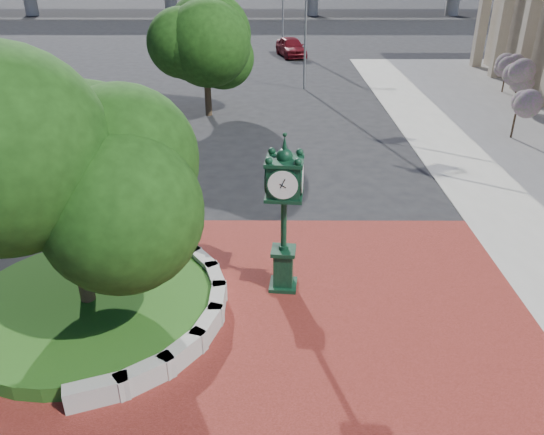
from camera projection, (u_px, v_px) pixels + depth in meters
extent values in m
plane|color=black|center=(290.00, 312.00, 13.28)|extent=(200.00, 200.00, 0.00)
cube|color=maroon|center=(291.00, 337.00, 12.38)|extent=(12.00, 12.00, 0.04)
cube|color=#9E9B93|center=(97.00, 393.00, 10.48)|extent=(1.29, 0.76, 0.54)
cube|color=#9E9B93|center=(145.00, 376.00, 10.90)|extent=(1.20, 1.04, 0.54)
cube|color=#9E9B93|center=(183.00, 353.00, 11.53)|extent=(1.00, 1.22, 0.54)
cube|color=#9E9B93|center=(207.00, 328.00, 12.31)|extent=(0.71, 1.30, 0.54)
cube|color=#9E9B93|center=(218.00, 303.00, 13.17)|extent=(0.35, 1.25, 0.54)
cube|color=#9E9B93|center=(216.00, 282.00, 14.03)|extent=(0.71, 1.30, 0.54)
cube|color=#9E9B93|center=(203.00, 264.00, 14.81)|extent=(1.00, 1.22, 0.54)
cube|color=#9E9B93|center=(183.00, 252.00, 15.44)|extent=(1.20, 1.04, 0.54)
cube|color=#9E9B93|center=(157.00, 244.00, 15.86)|extent=(1.29, 0.76, 0.54)
cylinder|color=#234D16|center=(90.00, 305.00, 13.21)|extent=(6.10, 6.10, 0.40)
cylinder|color=#38281C|center=(84.00, 275.00, 12.81)|extent=(0.36, 0.36, 2.17)
sphere|color=black|center=(65.00, 174.00, 11.62)|extent=(5.20, 5.20, 5.20)
cylinder|color=#38281C|center=(208.00, 98.00, 28.95)|extent=(0.36, 0.36, 1.92)
sphere|color=black|center=(206.00, 55.00, 27.93)|extent=(4.40, 4.40, 4.40)
cube|color=black|center=(283.00, 285.00, 14.23)|extent=(0.79, 0.79, 0.14)
cube|color=black|center=(283.00, 268.00, 13.98)|extent=(0.54, 0.54, 0.99)
cube|color=black|center=(284.00, 251.00, 13.75)|extent=(0.69, 0.69, 0.11)
cylinder|color=black|center=(284.00, 223.00, 13.38)|extent=(0.15, 0.15, 1.52)
cube|color=black|center=(284.00, 178.00, 12.83)|extent=(0.88, 0.88, 0.81)
cylinder|color=white|center=(283.00, 185.00, 12.46)|extent=(0.72, 0.13, 0.72)
cylinder|color=white|center=(286.00, 172.00, 13.21)|extent=(0.72, 0.13, 0.72)
cylinder|color=white|center=(267.00, 177.00, 12.87)|extent=(0.13, 0.72, 0.72)
cylinder|color=white|center=(302.00, 179.00, 12.80)|extent=(0.13, 0.72, 0.72)
sphere|color=black|center=(285.00, 156.00, 12.59)|extent=(0.39, 0.39, 0.39)
cone|color=black|center=(285.00, 144.00, 12.45)|extent=(0.16, 0.16, 0.45)
imported|color=maroon|center=(291.00, 47.00, 45.55)|extent=(2.94, 5.07, 1.62)
cylinder|color=slate|center=(306.00, 24.00, 33.19)|extent=(0.14, 0.14, 8.10)
cylinder|color=#38281C|center=(513.00, 126.00, 25.45)|extent=(0.10, 0.10, 1.20)
sphere|color=#C261B5|center=(517.00, 106.00, 25.00)|extent=(1.20, 1.20, 1.20)
cylinder|color=#38281C|center=(515.00, 99.00, 30.25)|extent=(0.10, 0.10, 1.20)
sphere|color=#C261B5|center=(518.00, 81.00, 29.80)|extent=(1.20, 1.20, 1.20)
cylinder|color=#38281C|center=(504.00, 83.00, 33.81)|extent=(0.10, 0.10, 1.20)
sphere|color=#C261B5|center=(507.00, 67.00, 33.37)|extent=(1.20, 1.20, 1.20)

